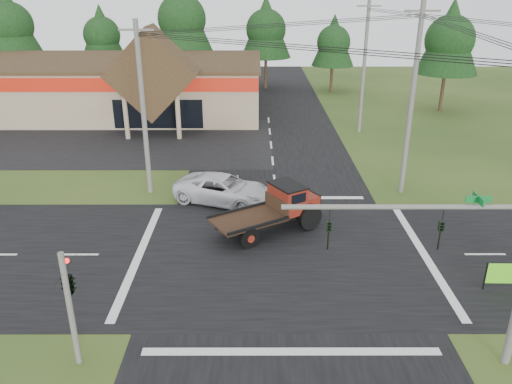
{
  "coord_description": "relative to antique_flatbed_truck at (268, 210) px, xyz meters",
  "views": [
    {
      "loc": [
        -1.29,
        -21.37,
        12.31
      ],
      "look_at": [
        -1.26,
        2.74,
        2.2
      ],
      "focal_mm": 35.0,
      "sensor_mm": 36.0,
      "label": 1
    }
  ],
  "objects": [
    {
      "name": "tree_row_e",
      "position": [
        8.6,
        37.51,
        4.77
      ],
      "size": [
        5.04,
        5.04,
        9.09
      ],
      "color": "#332316",
      "rests_on": "ground"
    },
    {
      "name": "utility_pole_ne",
      "position": [
        8.6,
        5.51,
        4.63
      ],
      "size": [
        2.0,
        0.3,
        11.5
      ],
      "color": "#595651",
      "rests_on": "ground"
    },
    {
      "name": "cvs_building",
      "position": [
        -15.1,
        27.08,
        1.52
      ],
      "size": [
        30.4,
        18.2,
        9.19
      ],
      "color": "#9F826C",
      "rests_on": "ground"
    },
    {
      "name": "white_pickup",
      "position": [
        -2.6,
        3.95,
        -0.43
      ],
      "size": [
        6.57,
        4.7,
        1.66
      ],
      "primitive_type": "imported",
      "rotation": [
        0.0,
        0.0,
        1.21
      ],
      "color": "silver",
      "rests_on": "ground"
    },
    {
      "name": "antique_flatbed_truck",
      "position": [
        0.0,
        0.0,
        0.0
      ],
      "size": [
        6.35,
        5.12,
        2.52
      ],
      "primitive_type": null,
      "rotation": [
        0.0,
        0.0,
        -1.02
      ],
      "color": "#61140D",
      "rests_on": "ground"
    },
    {
      "name": "road_ew",
      "position": [
        0.6,
        -2.49,
        -1.25
      ],
      "size": [
        120.0,
        12.0,
        0.02
      ],
      "primitive_type": "cube",
      "color": "black",
      "rests_on": "ground"
    },
    {
      "name": "traffic_signal_mast",
      "position": [
        6.42,
        -9.99,
        3.16
      ],
      "size": [
        8.12,
        0.24,
        7.0
      ],
      "color": "#595651",
      "rests_on": "ground"
    },
    {
      "name": "tree_side_ne",
      "position": [
        18.6,
        27.51,
        6.12
      ],
      "size": [
        6.16,
        6.16,
        11.11
      ],
      "color": "#332316",
      "rests_on": "ground"
    },
    {
      "name": "tree_row_d",
      "position": [
        0.6,
        39.51,
        6.12
      ],
      "size": [
        6.16,
        6.16,
        11.11
      ],
      "color": "#332316",
      "rests_on": "ground"
    },
    {
      "name": "tree_row_c",
      "position": [
        -9.4,
        38.51,
        7.46
      ],
      "size": [
        7.28,
        7.28,
        13.13
      ],
      "color": "#332316",
      "rests_on": "ground"
    },
    {
      "name": "utility_pole_nw",
      "position": [
        -7.4,
        5.51,
        4.13
      ],
      "size": [
        2.0,
        0.3,
        10.5
      ],
      "color": "#595651",
      "rests_on": "ground"
    },
    {
      "name": "traffic_signal_corner",
      "position": [
        -6.9,
        -9.81,
        2.26
      ],
      "size": [
        0.53,
        2.48,
        4.4
      ],
      "color": "#595651",
      "rests_on": "ground"
    },
    {
      "name": "road_ns",
      "position": [
        0.6,
        -2.49,
        -1.25
      ],
      "size": [
        12.0,
        120.0,
        0.02
      ],
      "primitive_type": "cube",
      "color": "black",
      "rests_on": "ground"
    },
    {
      "name": "tree_row_b",
      "position": [
        -19.4,
        39.51,
        5.44
      ],
      "size": [
        5.6,
        5.6,
        10.1
      ],
      "color": "#332316",
      "rests_on": "ground"
    },
    {
      "name": "utility_pole_n",
      "position": [
        8.6,
        19.51,
        4.48
      ],
      "size": [
        2.0,
        0.3,
        11.2
      ],
      "color": "#595651",
      "rests_on": "ground"
    },
    {
      "name": "tree_row_a",
      "position": [
        -29.4,
        37.51,
        6.79
      ],
      "size": [
        6.72,
        6.72,
        12.12
      ],
      "color": "#332316",
      "rests_on": "ground"
    },
    {
      "name": "ground",
      "position": [
        0.6,
        -2.49,
        -1.26
      ],
      "size": [
        120.0,
        120.0,
        0.0
      ],
      "primitive_type": "plane",
      "color": "#273F16",
      "rests_on": "ground"
    },
    {
      "name": "parking_apron",
      "position": [
        -13.4,
        16.51,
        -1.25
      ],
      "size": [
        28.0,
        14.0,
        0.02
      ],
      "primitive_type": "cube",
      "color": "black",
      "rests_on": "ground"
    }
  ]
}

